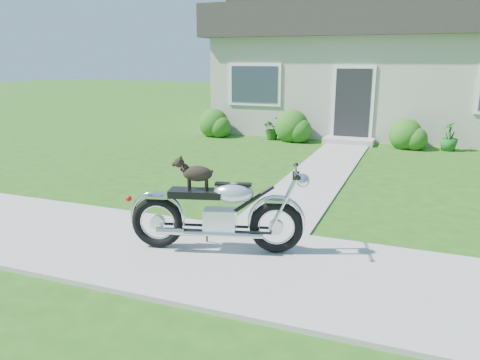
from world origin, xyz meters
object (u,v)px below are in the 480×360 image
(potted_plant_left, at_px, (273,128))
(potted_plant_right, at_px, (449,136))
(motorcycle_with_dog, at_px, (219,211))
(house, at_px, (414,65))

(potted_plant_left, bearing_deg, potted_plant_right, 0.00)
(potted_plant_left, distance_m, motorcycle_with_dog, 8.59)
(house, xyz_separation_m, motorcycle_with_dog, (-1.83, -11.81, -1.60))
(potted_plant_right, bearing_deg, potted_plant_left, 180.00)
(motorcycle_with_dog, bearing_deg, potted_plant_right, 55.84)
(house, height_order, potted_plant_left, house)
(potted_plant_left, relative_size, motorcycle_with_dog, 0.32)
(house, height_order, motorcycle_with_dog, house)
(motorcycle_with_dog, bearing_deg, potted_plant_left, 88.24)
(house, xyz_separation_m, potted_plant_left, (-3.76, -3.44, -1.81))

